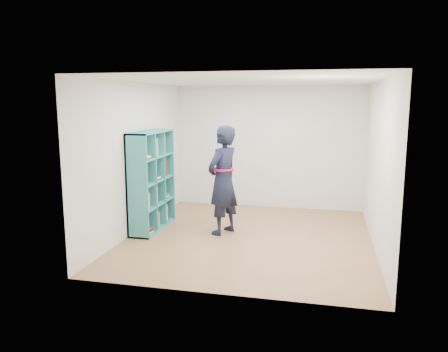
# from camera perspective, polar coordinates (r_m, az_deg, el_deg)

# --- Properties ---
(floor) EXTENTS (4.50, 4.50, 0.00)m
(floor) POSITION_cam_1_polar(r_m,az_deg,el_deg) (7.46, 3.33, -8.00)
(floor) COLOR #926742
(floor) RESTS_ON ground
(ceiling) EXTENTS (4.50, 4.50, 0.00)m
(ceiling) POSITION_cam_1_polar(r_m,az_deg,el_deg) (7.11, 3.55, 12.36)
(ceiling) COLOR white
(ceiling) RESTS_ON wall_back
(wall_left) EXTENTS (0.02, 4.50, 2.60)m
(wall_left) POSITION_cam_1_polar(r_m,az_deg,el_deg) (7.76, -11.30, 2.35)
(wall_left) COLOR silver
(wall_left) RESTS_ON floor
(wall_right) EXTENTS (0.02, 4.50, 2.60)m
(wall_right) POSITION_cam_1_polar(r_m,az_deg,el_deg) (7.12, 19.51, 1.33)
(wall_right) COLOR silver
(wall_right) RESTS_ON floor
(wall_back) EXTENTS (4.00, 0.02, 2.60)m
(wall_back) POSITION_cam_1_polar(r_m,az_deg,el_deg) (9.38, 5.75, 3.76)
(wall_back) COLOR silver
(wall_back) RESTS_ON floor
(wall_front) EXTENTS (4.00, 0.02, 2.60)m
(wall_front) POSITION_cam_1_polar(r_m,az_deg,el_deg) (5.00, -0.89, -1.51)
(wall_front) COLOR silver
(wall_front) RESTS_ON floor
(bookshelf) EXTENTS (0.38, 1.32, 1.76)m
(bookshelf) POSITION_cam_1_polar(r_m,az_deg,el_deg) (7.89, -9.62, -0.70)
(bookshelf) COLOR teal
(bookshelf) RESTS_ON floor
(person) EXTENTS (0.69, 0.81, 1.87)m
(person) POSITION_cam_1_polar(r_m,az_deg,el_deg) (7.46, -0.14, -0.55)
(person) COLOR black
(person) RESTS_ON floor
(smartphone) EXTENTS (0.05, 0.11, 0.14)m
(smartphone) POSITION_cam_1_polar(r_m,az_deg,el_deg) (7.60, -0.75, 0.57)
(smartphone) COLOR silver
(smartphone) RESTS_ON person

